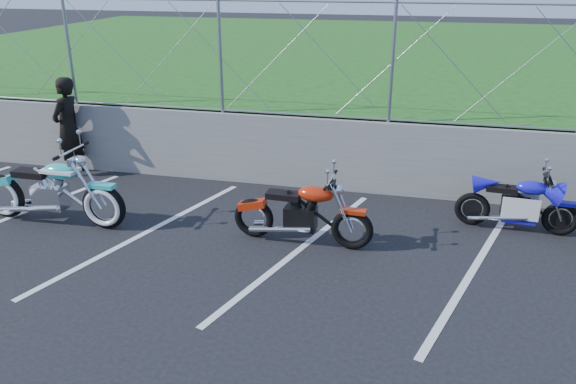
% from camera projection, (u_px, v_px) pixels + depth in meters
% --- Properties ---
extents(ground, '(90.00, 90.00, 0.00)m').
position_uv_depth(ground, '(284.00, 285.00, 7.16)').
color(ground, black).
rests_on(ground, ground).
extents(retaining_wall, '(30.00, 0.22, 1.30)m').
position_uv_depth(retaining_wall, '(330.00, 154.00, 10.08)').
color(retaining_wall, slate).
rests_on(retaining_wall, ground).
extents(grass_field, '(30.00, 20.00, 1.30)m').
position_uv_depth(grass_field, '(378.00, 66.00, 19.12)').
color(grass_field, '#1B5316').
rests_on(grass_field, ground).
extents(chain_link_fence, '(28.00, 0.03, 2.00)m').
position_uv_depth(chain_link_fence, '(332.00, 61.00, 9.47)').
color(chain_link_fence, gray).
rests_on(chain_link_fence, retaining_wall).
extents(parking_lines, '(18.29, 4.31, 0.01)m').
position_uv_depth(parking_lines, '(384.00, 258.00, 7.81)').
color(parking_lines, silver).
rests_on(parking_lines, ground).
extents(cruiser_turquoise, '(2.51, 0.79, 1.24)m').
position_uv_depth(cruiser_turquoise, '(53.00, 193.00, 8.73)').
color(cruiser_turquoise, black).
rests_on(cruiser_turquoise, ground).
extents(naked_orange, '(2.09, 0.71, 1.04)m').
position_uv_depth(naked_orange, '(304.00, 215.00, 8.09)').
color(naked_orange, black).
rests_on(naked_orange, ground).
extents(sportbike_blue, '(1.80, 0.64, 0.93)m').
position_uv_depth(sportbike_blue, '(519.00, 206.00, 8.51)').
color(sportbike_blue, black).
rests_on(sportbike_blue, ground).
extents(person_standing, '(0.48, 0.71, 1.89)m').
position_uv_depth(person_standing, '(68.00, 127.00, 10.68)').
color(person_standing, black).
rests_on(person_standing, ground).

